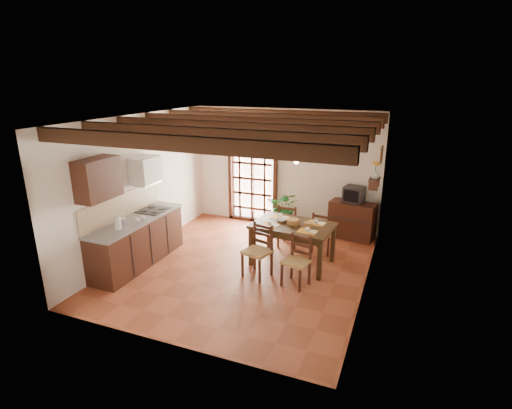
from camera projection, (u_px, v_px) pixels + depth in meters
The scene contains 25 objects.
ground_plane at pixel (244, 267), 7.66m from camera, with size 5.00×5.00×0.00m, color brown.
room_shell at pixel (243, 175), 7.10m from camera, with size 4.52×5.02×2.81m.
ceiling_beams at pixel (242, 125), 6.84m from camera, with size 4.50×4.34×0.20m.
french_door at pixel (253, 176), 9.74m from camera, with size 1.26×0.11×2.32m.
kitchen_counter at pixel (138, 241), 7.67m from camera, with size 0.64×2.25×1.38m.
upper_cabinet at pixel (98, 179), 6.67m from camera, with size 0.35×0.80×0.70m, color #351910.
range_hood at pixel (145, 170), 7.80m from camera, with size 0.38×0.60×0.54m.
counter_items at pixel (138, 215), 7.60m from camera, with size 0.50×1.43×0.25m.
dining_table at pixel (293, 229), 7.60m from camera, with size 1.58×1.09×0.81m.
chair_near_left at pixel (258, 260), 7.23m from camera, with size 0.55×0.53×0.97m.
chair_near_right at pixel (296, 270), 6.92m from camera, with size 0.50×0.48×0.90m.
chair_far_left at pixel (289, 233), 8.54m from camera, with size 0.47×0.45×0.95m.
chair_far_right at pixel (323, 240), 8.23m from camera, with size 0.46×0.44×0.88m.
table_setting at pixel (293, 220), 7.54m from camera, with size 1.09×0.73×0.10m.
table_bowl at pixel (281, 220), 7.72m from camera, with size 0.22×0.22×0.05m, color white.
sideboard at pixel (352, 220), 8.91m from camera, with size 0.99×0.44×0.84m, color #351910.
crt_tv at pixel (354, 194), 8.72m from camera, with size 0.47×0.45×0.35m.
fuse_box at pixel (350, 159), 8.79m from camera, with size 0.25×0.03×0.32m, color white.
plant_pot at pixel (284, 227), 9.35m from camera, with size 0.37×0.37×0.23m, color maroon.
potted_plant at pixel (285, 209), 9.21m from camera, with size 1.94×1.67×2.17m, color #144C19.
wall_shelf at pixel (374, 181), 7.86m from camera, with size 0.20×0.42×0.20m.
shelf_vase at pixel (375, 175), 7.82m from camera, with size 0.15×0.15×0.15m, color #B2BFB2.
shelf_flowers at pixel (376, 164), 7.76m from camera, with size 0.14×0.14×0.36m.
framed_picture at pixel (381, 155), 7.67m from camera, with size 0.03×0.32×0.32m.
pendant_lamp at pixel (297, 157), 7.27m from camera, with size 0.36×0.36×0.84m.
Camera 1 is at (2.77, -6.35, 3.48)m, focal length 28.00 mm.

